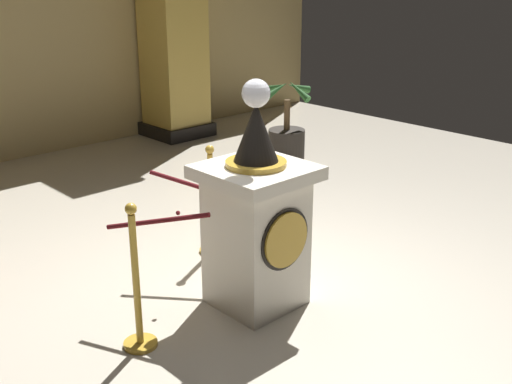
{
  "coord_description": "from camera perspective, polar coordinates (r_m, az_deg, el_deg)",
  "views": [
    {
      "loc": [
        -3.24,
        -3.49,
        2.51
      ],
      "look_at": [
        -0.23,
        -0.29,
        0.93
      ],
      "focal_mm": 43.8,
      "sensor_mm": 36.0,
      "label": 1
    }
  ],
  "objects": [
    {
      "name": "ground_plane",
      "position": [
        5.38,
        -0.37,
        -8.04
      ],
      "size": [
        11.69,
        11.69,
        0.0
      ],
      "primitive_type": "plane",
      "color": "beige"
    },
    {
      "name": "stanchion_near",
      "position": [
        5.76,
        -4.09,
        -2.19
      ],
      "size": [
        0.24,
        0.24,
        1.04
      ],
      "color": "gold",
      "rests_on": "ground_plane"
    },
    {
      "name": "pedestal_clock",
      "position": [
        4.75,
        0.04,
        -2.67
      ],
      "size": [
        0.76,
        0.76,
        1.78
      ],
      "color": "silver",
      "rests_on": "ground_plane"
    },
    {
      "name": "velvet_rope",
      "position": [
        4.9,
        -7.18,
        -0.95
      ],
      "size": [
        1.14,
        1.13,
        0.22
      ],
      "color": "#591419"
    },
    {
      "name": "column_right",
      "position": [
        9.81,
        -7.66,
        15.58
      ],
      "size": [
        0.93,
        0.93,
        3.68
      ],
      "color": "black",
      "rests_on": "ground_plane"
    },
    {
      "name": "stanchion_far",
      "position": [
        4.41,
        -10.79,
        -9.49
      ],
      "size": [
        0.24,
        0.24,
        1.08
      ],
      "color": "gold",
      "rests_on": "ground_plane"
    },
    {
      "name": "potted_palm_right",
      "position": [
        8.33,
        2.81,
        4.68
      ],
      "size": [
        0.76,
        0.75,
        1.19
      ],
      "color": "#2D2823",
      "rests_on": "ground_plane"
    }
  ]
}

